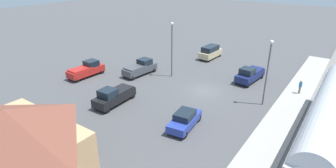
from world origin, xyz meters
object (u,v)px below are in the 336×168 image
suv_tan (210,52)px  pickup_navy (250,74)px  sedan_blue (185,120)px  pedestrian_on_platform (300,86)px  pickup_black (114,96)px  pickup_red (87,70)px  light_pole_lot_center (172,43)px  station_building (12,144)px  light_pole_near_platform (268,65)px  pickup_charcoal (140,68)px

suv_tan → pickup_navy: 11.13m
suv_tan → sedan_blue: size_ratio=1.06×
pedestrian_on_platform → pickup_navy: bearing=-8.6°
pickup_black → pickup_red: size_ratio=1.00×
pedestrian_on_platform → sedan_blue: pedestrian_on_platform is taller
pickup_black → light_pole_lot_center: bearing=-92.9°
suv_tan → light_pole_lot_center: size_ratio=0.64×
suv_tan → station_building: bearing=92.8°
pickup_red → pickup_navy: 23.08m
pedestrian_on_platform → suv_tan: (15.82, -7.27, -0.13)m
pickup_black → pickup_navy: same height
pickup_black → suv_tan: bearing=-93.2°
pedestrian_on_platform → sedan_blue: 16.25m
pedestrian_on_platform → light_pole_near_platform: light_pole_near_platform is taller
pedestrian_on_platform → suv_tan: 17.41m
pickup_navy → sedan_blue: bearing=86.0°
pedestrian_on_platform → light_pole_lot_center: bearing=12.3°
pickup_navy → light_pole_lot_center: 11.56m
suv_tan → light_pole_lot_center: bearing=86.5°
sedan_blue → suv_tan: bearing=-69.4°
station_building → pickup_navy: (-7.50, -28.34, -2.01)m
suv_tan → sedan_blue: suv_tan is taller
pedestrian_on_platform → pickup_charcoal: size_ratio=0.31×
pickup_navy → station_building: bearing=75.2°
pickup_charcoal → light_pole_near_platform: (-17.80, -0.61, 3.75)m
pickup_navy → pickup_black: bearing=56.2°
pickup_black → suv_tan: suv_tan is taller
pickup_black → light_pole_near_platform: bearing=-145.7°
station_building → suv_tan: size_ratio=2.09×
pickup_navy → sedan_blue: pickup_navy is taller
pedestrian_on_platform → pickup_navy: 6.70m
pickup_navy → light_pole_lot_center: bearing=25.0°
pickup_charcoal → light_pole_lot_center: (-4.23, -1.96, 3.88)m
pickup_black → sedan_blue: bearing=-178.2°
suv_tan → light_pole_lot_center: light_pole_lot_center is taller
pickup_navy → sedan_blue: size_ratio=1.19×
sedan_blue → light_pole_lot_center: size_ratio=0.60×
pickup_navy → light_pole_lot_center: size_ratio=0.71×
pickup_black → sedan_blue: pickup_black is taller
station_building → pickup_charcoal: bearing=-73.1°
station_building → pickup_navy: station_building is taller
suv_tan → light_pole_near_platform: 18.13m
pickup_red → light_pole_lot_center: 12.88m
pickup_charcoal → pickup_navy: bearing=-155.0°
station_building → pedestrian_on_platform: 30.82m
pickup_charcoal → light_pole_lot_center: 6.07m
station_building → light_pole_near_platform: size_ratio=1.38×
light_pole_lot_center → light_pole_near_platform: bearing=174.3°
light_pole_near_platform → pickup_black: bearing=34.3°
pedestrian_on_platform → pickup_navy: size_ratio=0.31×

